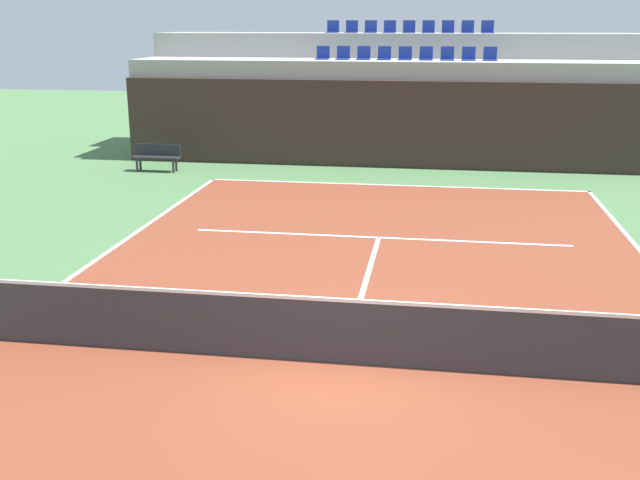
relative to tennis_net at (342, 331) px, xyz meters
The scene contains 12 objects.
ground_plane 0.51m from the tennis_net, ahead, with size 80.00×80.00×0.00m, color #477042.
court_surface 0.50m from the tennis_net, ahead, with size 11.00×24.00×0.01m, color brown.
baseline_far 11.96m from the tennis_net, 90.00° to the left, with size 11.00×0.10×0.00m, color white.
service_line_far 6.42m from the tennis_net, 90.00° to the left, with size 8.26×0.10×0.00m, color white.
centre_service_line 3.24m from the tennis_net, 90.00° to the left, with size 0.10×6.40×0.00m, color white.
back_wall 14.84m from the tennis_net, 90.00° to the left, with size 18.32×0.30×2.78m, color #33231E.
stands_tier_lower 16.21m from the tennis_net, 90.00° to the left, with size 18.32×2.40×3.35m, color #9E9E99.
stands_tier_upper 18.63m from the tennis_net, 90.00° to the left, with size 18.32×2.40×4.19m, color #9E9E99.
seating_row_lower 16.53m from the tennis_net, 90.00° to the left, with size 5.98×0.44×0.44m.
seating_row_upper 19.04m from the tennis_net, 90.00° to the left, with size 5.98×0.44×0.44m.
tennis_net is the anchor object (origin of this frame).
player_bench 15.05m from the tennis_net, 120.29° to the left, with size 1.50×0.40×0.85m.
Camera 1 is at (1.19, -9.45, 4.59)m, focal length 42.07 mm.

